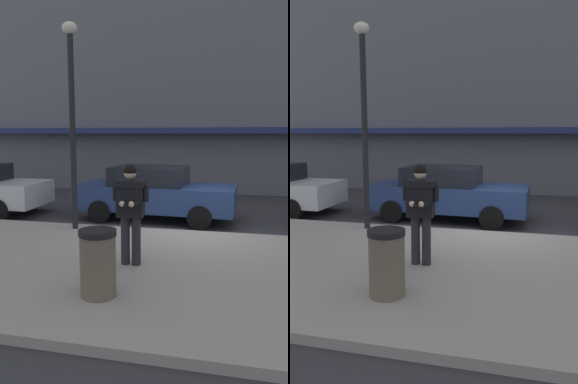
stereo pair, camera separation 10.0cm
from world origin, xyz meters
TOP-DOWN VIEW (x-y plane):
  - ground_plane at (0.00, 0.00)m, footprint 80.00×80.00m
  - sidewalk at (1.00, -2.85)m, footprint 32.00×5.30m
  - curb_paint_line at (1.00, 0.05)m, footprint 28.00×0.12m
  - storefront_facade at (1.00, 8.49)m, footprint 28.00×4.70m
  - parked_sedan_mid at (-1.27, 1.38)m, footprint 4.60×2.13m
  - man_texting_on_phone at (-0.85, -2.87)m, footprint 0.65×0.59m
  - street_lamp_post at (-2.87, -0.65)m, footprint 0.36×0.36m
  - trash_bin at (-0.97, -4.24)m, footprint 0.55×0.55m

SIDE VIEW (x-z plane):
  - ground_plane at x=0.00m, z-range 0.00..0.00m
  - curb_paint_line at x=1.00m, z-range 0.00..0.01m
  - sidewalk at x=1.00m, z-range 0.00..0.14m
  - trash_bin at x=-0.97m, z-range 0.14..1.12m
  - parked_sedan_mid at x=-1.27m, z-range 0.02..1.56m
  - man_texting_on_phone at x=-0.85m, z-range 0.35..2.15m
  - street_lamp_post at x=-2.87m, z-range 0.70..5.58m
  - storefront_facade at x=1.00m, z-range -0.01..14.43m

